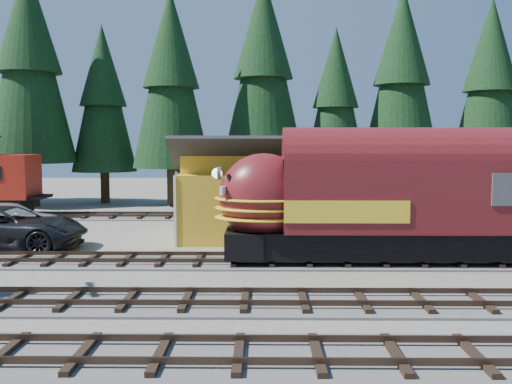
{
  "coord_description": "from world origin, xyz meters",
  "views": [
    {
      "loc": [
        -1.84,
        -19.17,
        4.97
      ],
      "look_at": [
        -2.13,
        4.0,
        2.94
      ],
      "focal_mm": 40.0,
      "sensor_mm": 36.0,
      "label": 1
    }
  ],
  "objects_px": {
    "depot": "(298,181)",
    "locomotive": "(397,204)",
    "pickup_truck_a": "(8,228)",
    "pickup_truck_b": "(10,219)"
  },
  "relations": [
    {
      "from": "depot",
      "to": "locomotive",
      "type": "height_order",
      "value": "depot"
    },
    {
      "from": "depot",
      "to": "pickup_truck_a",
      "type": "bearing_deg",
      "value": -165.69
    },
    {
      "from": "depot",
      "to": "pickup_truck_b",
      "type": "relative_size",
      "value": 2.24
    },
    {
      "from": "locomotive",
      "to": "pickup_truck_b",
      "type": "height_order",
      "value": "locomotive"
    },
    {
      "from": "locomotive",
      "to": "pickup_truck_a",
      "type": "xyz_separation_m",
      "value": [
        -17.36,
        2.99,
        -1.47
      ]
    },
    {
      "from": "pickup_truck_b",
      "to": "depot",
      "type": "bearing_deg",
      "value": -97.25
    },
    {
      "from": "pickup_truck_b",
      "to": "pickup_truck_a",
      "type": "bearing_deg",
      "value": -160.63
    },
    {
      "from": "depot",
      "to": "pickup_truck_a",
      "type": "distance_m",
      "value": 14.31
    },
    {
      "from": "depot",
      "to": "pickup_truck_b",
      "type": "bearing_deg",
      "value": 176.65
    },
    {
      "from": "pickup_truck_a",
      "to": "pickup_truck_b",
      "type": "height_order",
      "value": "pickup_truck_a"
    }
  ]
}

